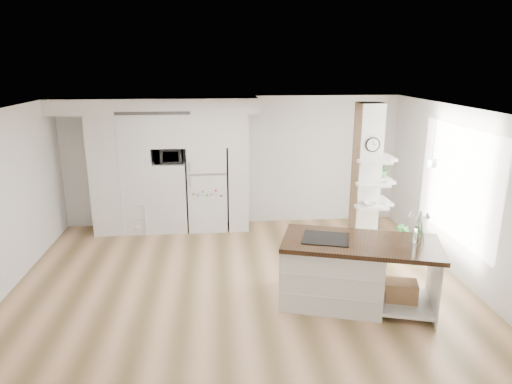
# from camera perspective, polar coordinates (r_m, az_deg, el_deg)

# --- Properties ---
(floor) EXTENTS (7.00, 6.00, 0.01)m
(floor) POSITION_cam_1_polar(r_m,az_deg,el_deg) (7.23, -1.94, -11.72)
(floor) COLOR tan
(floor) RESTS_ON ground
(room) EXTENTS (7.04, 6.04, 2.72)m
(room) POSITION_cam_1_polar(r_m,az_deg,el_deg) (6.58, -2.09, 2.75)
(room) COLOR white
(room) RESTS_ON ground
(cabinet_wall) EXTENTS (4.00, 0.71, 2.70)m
(cabinet_wall) POSITION_cam_1_polar(r_m,az_deg,el_deg) (9.33, -11.88, 4.13)
(cabinet_wall) COLOR silver
(cabinet_wall) RESTS_ON floor
(refrigerator) EXTENTS (0.78, 0.69, 1.75)m
(refrigerator) POSITION_cam_1_polar(r_m,az_deg,el_deg) (9.42, -6.07, 0.55)
(refrigerator) COLOR white
(refrigerator) RESTS_ON floor
(column) EXTENTS (0.69, 0.90, 2.70)m
(column) POSITION_cam_1_polar(r_m,az_deg,el_deg) (8.25, 14.26, 1.36)
(column) COLOR silver
(column) RESTS_ON floor
(window) EXTENTS (0.00, 2.40, 2.40)m
(window) POSITION_cam_1_polar(r_m,az_deg,el_deg) (7.92, 23.83, 1.00)
(window) COLOR white
(window) RESTS_ON room
(pendant_light) EXTENTS (0.12, 0.12, 0.10)m
(pendant_light) POSITION_cam_1_polar(r_m,az_deg,el_deg) (6.97, 11.99, 5.36)
(pendant_light) COLOR white
(pendant_light) RESTS_ON room
(kitchen_island) EXTENTS (2.35, 1.59, 1.54)m
(kitchen_island) POSITION_cam_1_polar(r_m,az_deg,el_deg) (6.69, 10.58, -9.60)
(kitchen_island) COLOR silver
(kitchen_island) RESTS_ON floor
(bookshelf) EXTENTS (0.58, 0.36, 0.66)m
(bookshelf) POSITION_cam_1_polar(r_m,az_deg,el_deg) (9.56, -14.85, -3.34)
(bookshelf) COLOR silver
(bookshelf) RESTS_ON floor
(floor_plant_a) EXTENTS (0.28, 0.25, 0.44)m
(floor_plant_a) POSITION_cam_1_polar(r_m,az_deg,el_deg) (8.37, 14.70, -6.65)
(floor_plant_a) COLOR #34823A
(floor_plant_a) RESTS_ON floor
(floor_plant_b) EXTENTS (0.32, 0.32, 0.52)m
(floor_plant_b) POSITION_cam_1_polar(r_m,az_deg,el_deg) (8.74, 17.69, -5.62)
(floor_plant_b) COLOR #34823A
(floor_plant_b) RESTS_ON floor
(microwave) EXTENTS (0.54, 0.37, 0.30)m
(microwave) POSITION_cam_1_polar(r_m,az_deg,el_deg) (9.25, -10.86, 4.50)
(microwave) COLOR #2D2D2D
(microwave) RESTS_ON cabinet_wall
(shelf_plant) EXTENTS (0.27, 0.23, 0.30)m
(shelf_plant) POSITION_cam_1_polar(r_m,az_deg,el_deg) (8.45, 15.59, 2.81)
(shelf_plant) COLOR #34823A
(shelf_plant) RESTS_ON column
(decor_bowl) EXTENTS (0.22, 0.22, 0.05)m
(decor_bowl) POSITION_cam_1_polar(r_m,az_deg,el_deg) (8.11, 14.09, -1.46)
(decor_bowl) COLOR white
(decor_bowl) RESTS_ON column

